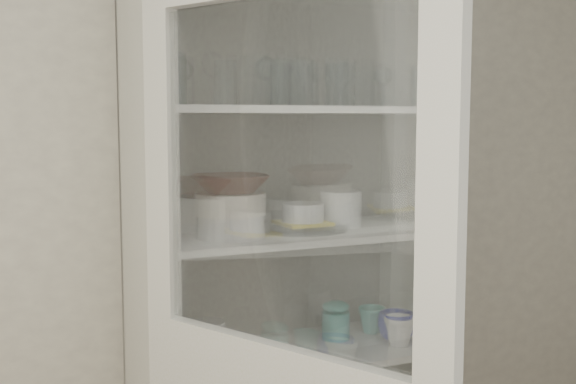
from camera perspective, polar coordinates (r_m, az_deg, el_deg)
name	(u,v)px	position (r m, az deg, el deg)	size (l,w,h in m)	color
wall_back	(208,213)	(2.49, -6.34, -1.67)	(3.60, 0.02, 2.60)	#ACA89B
pantry_cabinet	(280,321)	(2.48, -0.60, -10.16)	(1.00, 0.45, 2.10)	beige
tumbler_0	(174,79)	(2.06, -9.02, 8.82)	(0.07, 0.07, 0.15)	silver
tumbler_1	(174,79)	(2.06, -8.98, 8.78)	(0.07, 0.07, 0.14)	silver
tumbler_2	(281,83)	(2.20, -0.59, 8.61)	(0.07, 0.07, 0.14)	silver
tumbler_3	(345,84)	(2.23, 4.49, 8.48)	(0.07, 0.07, 0.13)	silver
tumbler_4	(302,83)	(2.18, 1.12, 8.63)	(0.07, 0.07, 0.14)	silver
tumbler_5	(337,82)	(2.24, 3.89, 8.64)	(0.07, 0.07, 0.14)	silver
tumbler_6	(420,86)	(2.41, 10.41, 8.21)	(0.07, 0.07, 0.13)	silver
tumbler_7	(160,81)	(2.21, -10.07, 8.65)	(0.07, 0.07, 0.15)	silver
tumbler_8	(226,83)	(2.25, -4.95, 8.54)	(0.07, 0.07, 0.14)	silver
tumbler_9	(280,85)	(2.34, -0.61, 8.43)	(0.07, 0.07, 0.14)	silver
tumbler_10	(307,85)	(2.33, 1.54, 8.48)	(0.07, 0.07, 0.14)	silver
tumbler_11	(336,85)	(2.38, 3.80, 8.40)	(0.07, 0.07, 0.14)	silver
goblet_0	(182,80)	(2.29, -8.36, 8.74)	(0.07, 0.07, 0.16)	silver
goblet_1	(267,80)	(2.39, -1.67, 8.87)	(0.08, 0.08, 0.18)	silver
goblet_2	(346,83)	(2.55, 4.57, 8.58)	(0.08, 0.08, 0.17)	silver
goblet_3	(383,85)	(2.60, 7.54, 8.39)	(0.07, 0.07, 0.16)	silver
plate_stack_front	(231,226)	(2.21, -4.54, -2.69)	(0.21, 0.21, 0.07)	silver
plate_stack_back	(208,213)	(2.37, -6.36, -1.63)	(0.21, 0.21, 0.11)	silver
cream_bowl	(231,204)	(2.20, -4.56, -0.93)	(0.22, 0.22, 0.07)	silver
terracotta_bowl	(230,184)	(2.20, -4.57, 0.66)	(0.23, 0.23, 0.06)	#3F1E17
glass_platter	(303,227)	(2.36, 1.20, -2.79)	(0.30, 0.30, 0.02)	silver
yellow_trivet	(303,223)	(2.36, 1.20, -2.46)	(0.15, 0.15, 0.01)	gold
white_ramekin	(303,212)	(2.35, 1.20, -1.61)	(0.14, 0.14, 0.06)	silver
grey_bowl_stack	(341,209)	(2.44, 4.18, -1.31)	(0.14, 0.14, 0.12)	silver
mug_blue	(396,327)	(2.54, 8.57, -10.49)	(0.13, 0.13, 0.10)	navy
mug_teal	(372,320)	(2.63, 6.65, -9.99)	(0.10, 0.10, 0.09)	teal
mug_white	(399,331)	(2.50, 8.77, -10.80)	(0.10, 0.10, 0.10)	silver
teal_jar	(336,323)	(2.55, 3.80, -10.25)	(0.10, 0.10, 0.11)	teal
measuring_cups	(224,358)	(2.31, -5.10, -12.95)	(0.10, 0.10, 0.04)	#9E9CAA
white_canister	(209,340)	(2.35, -6.26, -11.58)	(0.10, 0.10, 0.12)	silver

